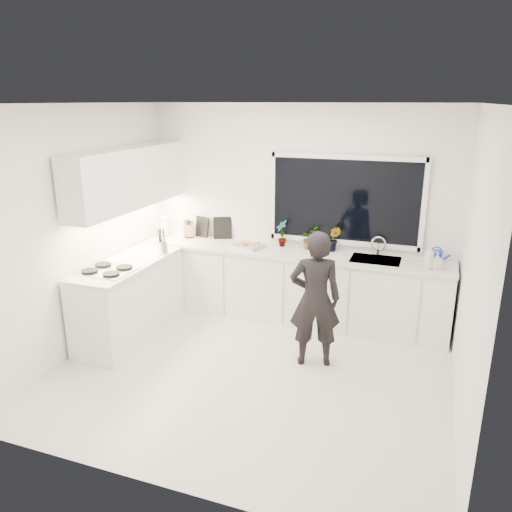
% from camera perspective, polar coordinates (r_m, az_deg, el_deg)
% --- Properties ---
extents(floor, '(4.00, 3.50, 0.02)m').
position_cam_1_polar(floor, '(5.38, -0.65, -13.18)').
color(floor, beige).
rests_on(floor, ground).
extents(wall_back, '(4.00, 0.02, 2.70)m').
position_cam_1_polar(wall_back, '(6.46, 4.83, 5.01)').
color(wall_back, white).
rests_on(wall_back, ground).
extents(wall_left, '(0.02, 3.50, 2.70)m').
position_cam_1_polar(wall_left, '(5.83, -19.54, 2.71)').
color(wall_left, white).
rests_on(wall_left, ground).
extents(wall_right, '(0.02, 3.50, 2.70)m').
position_cam_1_polar(wall_right, '(4.56, 23.64, -1.70)').
color(wall_right, white).
rests_on(wall_right, ground).
extents(ceiling, '(4.00, 3.50, 0.02)m').
position_cam_1_polar(ceiling, '(4.64, -0.77, 17.16)').
color(ceiling, white).
rests_on(ceiling, wall_back).
extents(window, '(1.80, 0.02, 1.00)m').
position_cam_1_polar(window, '(6.26, 10.12, 6.28)').
color(window, black).
rests_on(window, wall_back).
extents(base_cabinets_back, '(3.92, 0.58, 0.88)m').
position_cam_1_polar(base_cabinets_back, '(6.43, 3.89, -3.48)').
color(base_cabinets_back, white).
rests_on(base_cabinets_back, floor).
extents(base_cabinets_left, '(0.58, 1.60, 0.88)m').
position_cam_1_polar(base_cabinets_left, '(6.18, -14.20, -4.92)').
color(base_cabinets_left, white).
rests_on(base_cabinets_left, floor).
extents(countertop_back, '(3.94, 0.62, 0.04)m').
position_cam_1_polar(countertop_back, '(6.28, 3.95, 0.41)').
color(countertop_back, silver).
rests_on(countertop_back, base_cabinets_back).
extents(countertop_left, '(0.62, 1.60, 0.04)m').
position_cam_1_polar(countertop_left, '(6.02, -14.52, -0.86)').
color(countertop_left, silver).
rests_on(countertop_left, base_cabinets_left).
extents(upper_cabinets, '(0.34, 2.10, 0.70)m').
position_cam_1_polar(upper_cabinets, '(6.16, -14.29, 8.66)').
color(upper_cabinets, white).
rests_on(upper_cabinets, wall_left).
extents(sink, '(0.58, 0.42, 0.14)m').
position_cam_1_polar(sink, '(6.11, 13.48, -0.82)').
color(sink, silver).
rests_on(sink, countertop_back).
extents(faucet, '(0.03, 0.03, 0.22)m').
position_cam_1_polar(faucet, '(6.25, 13.81, 1.11)').
color(faucet, silver).
rests_on(faucet, countertop_back).
extents(stovetop, '(0.56, 0.48, 0.03)m').
position_cam_1_polar(stovetop, '(5.75, -16.65, -1.53)').
color(stovetop, black).
rests_on(stovetop, countertop_left).
extents(person, '(0.62, 0.50, 1.48)m').
position_cam_1_polar(person, '(5.26, 6.76, -4.93)').
color(person, black).
rests_on(person, floor).
extents(pizza_tray, '(0.48, 0.41, 0.03)m').
position_cam_1_polar(pizza_tray, '(6.42, -0.98, 1.17)').
color(pizza_tray, silver).
rests_on(pizza_tray, countertop_back).
extents(pizza, '(0.44, 0.36, 0.01)m').
position_cam_1_polar(pizza, '(6.42, -0.98, 1.32)').
color(pizza, red).
rests_on(pizza, pizza_tray).
extents(watering_can, '(0.15, 0.15, 0.13)m').
position_cam_1_polar(watering_can, '(6.20, 19.89, -0.02)').
color(watering_can, '#1335B9').
rests_on(watering_can, countertop_back).
extents(paper_towel_roll, '(0.13, 0.13, 0.26)m').
position_cam_1_polar(paper_towel_roll, '(7.05, -10.39, 3.32)').
color(paper_towel_roll, white).
rests_on(paper_towel_roll, countertop_back).
extents(knife_block, '(0.16, 0.14, 0.22)m').
position_cam_1_polar(knife_block, '(6.92, -7.72, 3.02)').
color(knife_block, '#9C7448').
rests_on(knife_block, countertop_back).
extents(utensil_crock, '(0.14, 0.14, 0.16)m').
position_cam_1_polar(utensil_crock, '(6.24, -10.65, 1.01)').
color(utensil_crock, silver).
rests_on(utensil_crock, countertop_left).
extents(picture_frame_large, '(0.22, 0.08, 0.28)m').
position_cam_1_polar(picture_frame_large, '(6.93, -6.19, 3.36)').
color(picture_frame_large, black).
rests_on(picture_frame_large, countertop_back).
extents(picture_frame_small, '(0.24, 0.12, 0.30)m').
position_cam_1_polar(picture_frame_small, '(6.80, -3.84, 3.23)').
color(picture_frame_small, black).
rests_on(picture_frame_small, countertop_back).
extents(herb_plants, '(0.86, 0.29, 0.34)m').
position_cam_1_polar(herb_plants, '(6.34, 6.01, 2.16)').
color(herb_plants, '#26662D').
rests_on(herb_plants, countertop_back).
extents(soap_bottles, '(0.21, 0.12, 0.29)m').
position_cam_1_polar(soap_bottles, '(5.88, 19.45, -0.22)').
color(soap_bottles, '#D8BF66').
rests_on(soap_bottles, countertop_back).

